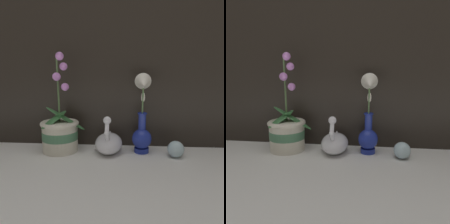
# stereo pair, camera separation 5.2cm
# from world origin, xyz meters

# --- Properties ---
(ground_plane) EXTENTS (2.80, 2.80, 0.00)m
(ground_plane) POSITION_xyz_m (0.00, 0.00, 0.00)
(ground_plane) COLOR silver
(window_backdrop) EXTENTS (2.80, 0.03, 1.20)m
(window_backdrop) POSITION_xyz_m (0.00, 0.23, 0.60)
(window_backdrop) COLOR black
(window_backdrop) RESTS_ON ground_plane
(orchid_potted_plant) EXTENTS (0.21, 0.18, 0.45)m
(orchid_potted_plant) POSITION_xyz_m (-0.24, 0.12, 0.09)
(orchid_potted_plant) COLOR beige
(orchid_potted_plant) RESTS_ON ground_plane
(swan_figurine) EXTENTS (0.12, 0.20, 0.18)m
(swan_figurine) POSITION_xyz_m (-0.01, 0.12, 0.05)
(swan_figurine) COLOR white
(swan_figurine) RESTS_ON ground_plane
(blue_vase) EXTENTS (0.09, 0.12, 0.36)m
(blue_vase) POSITION_xyz_m (0.14, 0.12, 0.14)
(blue_vase) COLOR navy
(blue_vase) RESTS_ON ground_plane
(glass_sphere) EXTENTS (0.07, 0.07, 0.07)m
(glass_sphere) POSITION_xyz_m (0.29, 0.08, 0.04)
(glass_sphere) COLOR silver
(glass_sphere) RESTS_ON ground_plane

